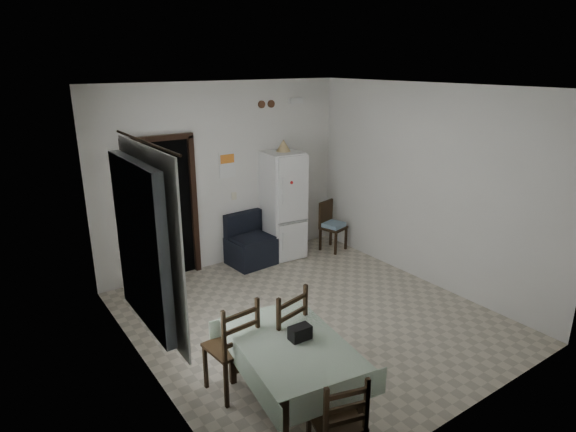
% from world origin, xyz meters
% --- Properties ---
extents(ground, '(4.50, 4.50, 0.00)m').
position_xyz_m(ground, '(0.00, 0.00, 0.00)').
color(ground, '#B1A791').
rests_on(ground, ground).
extents(ceiling, '(4.20, 4.50, 0.02)m').
position_xyz_m(ceiling, '(0.00, 0.00, 2.90)').
color(ceiling, white).
rests_on(ceiling, ground).
extents(wall_back, '(4.20, 0.02, 2.90)m').
position_xyz_m(wall_back, '(0.00, 2.25, 1.45)').
color(wall_back, silver).
rests_on(wall_back, ground).
extents(wall_front, '(4.20, 0.02, 2.90)m').
position_xyz_m(wall_front, '(0.00, -2.25, 1.45)').
color(wall_front, silver).
rests_on(wall_front, ground).
extents(wall_left, '(0.02, 4.50, 2.90)m').
position_xyz_m(wall_left, '(-2.10, 0.00, 1.45)').
color(wall_left, silver).
rests_on(wall_left, ground).
extents(wall_right, '(0.02, 4.50, 2.90)m').
position_xyz_m(wall_right, '(2.10, 0.00, 1.45)').
color(wall_right, silver).
rests_on(wall_right, ground).
extents(doorway, '(1.06, 0.52, 2.22)m').
position_xyz_m(doorway, '(-1.05, 2.45, 1.06)').
color(doorway, black).
rests_on(doorway, ground).
extents(window_recess, '(0.10, 1.20, 1.60)m').
position_xyz_m(window_recess, '(-2.15, -0.20, 1.55)').
color(window_recess, silver).
rests_on(window_recess, ground).
extents(curtain, '(0.02, 1.45, 1.85)m').
position_xyz_m(curtain, '(-2.04, -0.20, 1.55)').
color(curtain, white).
rests_on(curtain, ground).
extents(curtain_rod, '(0.02, 1.60, 0.02)m').
position_xyz_m(curtain_rod, '(-2.03, -0.20, 2.50)').
color(curtain_rod, black).
rests_on(curtain_rod, ground).
extents(calendar, '(0.28, 0.02, 0.40)m').
position_xyz_m(calendar, '(0.05, 2.24, 1.62)').
color(calendar, white).
rests_on(calendar, ground).
extents(calendar_image, '(0.24, 0.01, 0.14)m').
position_xyz_m(calendar_image, '(0.05, 2.23, 1.72)').
color(calendar_image, orange).
rests_on(calendar_image, ground).
extents(light_switch, '(0.08, 0.02, 0.12)m').
position_xyz_m(light_switch, '(0.15, 2.24, 1.10)').
color(light_switch, beige).
rests_on(light_switch, ground).
extents(vent_left, '(0.12, 0.03, 0.12)m').
position_xyz_m(vent_left, '(0.70, 2.23, 2.52)').
color(vent_left, brown).
rests_on(vent_left, ground).
extents(vent_right, '(0.12, 0.03, 0.12)m').
position_xyz_m(vent_right, '(0.88, 2.23, 2.52)').
color(vent_right, brown).
rests_on(vent_right, ground).
extents(emergency_light, '(0.25, 0.07, 0.09)m').
position_xyz_m(emergency_light, '(1.35, 2.21, 2.55)').
color(emergency_light, white).
rests_on(emergency_light, ground).
extents(fridge, '(0.63, 0.63, 1.79)m').
position_xyz_m(fridge, '(0.89, 1.93, 0.89)').
color(fridge, white).
rests_on(fridge, ground).
extents(tan_cone, '(0.25, 0.25, 0.19)m').
position_xyz_m(tan_cone, '(0.94, 1.97, 1.88)').
color(tan_cone, tan).
rests_on(tan_cone, fridge).
extents(navy_seat, '(0.73, 0.71, 0.82)m').
position_xyz_m(navy_seat, '(0.26, 1.93, 0.41)').
color(navy_seat, black).
rests_on(navy_seat, ground).
extents(corner_chair, '(0.46, 0.46, 0.87)m').
position_xyz_m(corner_chair, '(1.75, 1.63, 0.43)').
color(corner_chair, black).
rests_on(corner_chair, ground).
extents(dining_table, '(1.11, 1.52, 0.73)m').
position_xyz_m(dining_table, '(-1.20, -1.26, 0.36)').
color(dining_table, '#9AAE95').
rests_on(dining_table, ground).
extents(black_bag, '(0.21, 0.13, 0.13)m').
position_xyz_m(black_bag, '(-1.10, -1.27, 0.79)').
color(black_bag, black).
rests_on(black_bag, dining_table).
extents(dining_chair_far_left, '(0.48, 0.48, 1.04)m').
position_xyz_m(dining_chair_far_left, '(-1.52, -0.70, 0.52)').
color(dining_chair_far_left, black).
rests_on(dining_chair_far_left, ground).
extents(dining_chair_far_right, '(0.54, 0.54, 1.06)m').
position_xyz_m(dining_chair_far_right, '(-1.03, -0.80, 0.53)').
color(dining_chair_far_right, black).
rests_on(dining_chair_far_right, ground).
extents(dining_chair_near_head, '(0.49, 0.49, 0.92)m').
position_xyz_m(dining_chair_near_head, '(-1.29, -2.03, 0.46)').
color(dining_chair_near_head, black).
rests_on(dining_chair_near_head, ground).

